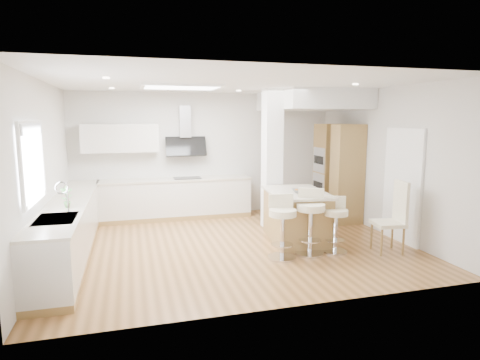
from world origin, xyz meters
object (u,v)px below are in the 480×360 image
object	(u,v)px
bar_stool_c	(335,221)
dining_chair	(394,214)
peninsula	(296,216)
bar_stool_b	(310,218)
bar_stool_a	(282,223)

from	to	relation	value
bar_stool_c	dining_chair	distance (m)	0.98
peninsula	bar_stool_c	world-z (taller)	peninsula
peninsula	dining_chair	world-z (taller)	dining_chair
peninsula	bar_stool_b	size ratio (longest dim) A/B	1.50
dining_chair	bar_stool_c	bearing A→B (deg)	173.17
peninsula	bar_stool_b	distance (m)	0.78
bar_stool_c	bar_stool_a	bearing A→B (deg)	-157.59
bar_stool_a	bar_stool_b	size ratio (longest dim) A/B	0.94
bar_stool_b	peninsula	bearing A→B (deg)	108.58
bar_stool_c	peninsula	bearing A→B (deg)	134.78
peninsula	bar_stool_b	bearing A→B (deg)	-89.15
bar_stool_c	bar_stool_b	bearing A→B (deg)	-162.82
bar_stool_a	dining_chair	xyz separation A→B (m)	(1.91, -0.21, 0.07)
bar_stool_b	dining_chair	distance (m)	1.41
peninsula	bar_stool_a	size ratio (longest dim) A/B	1.58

